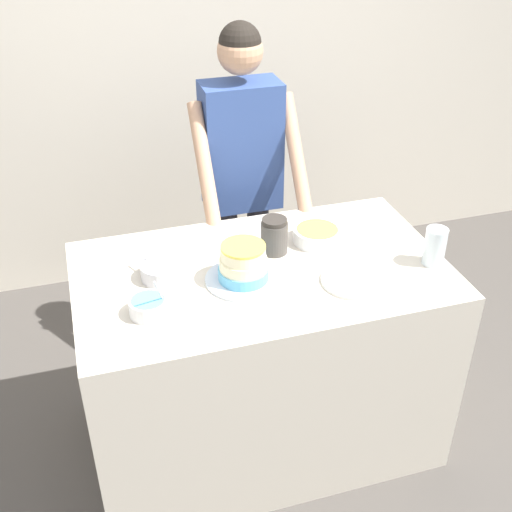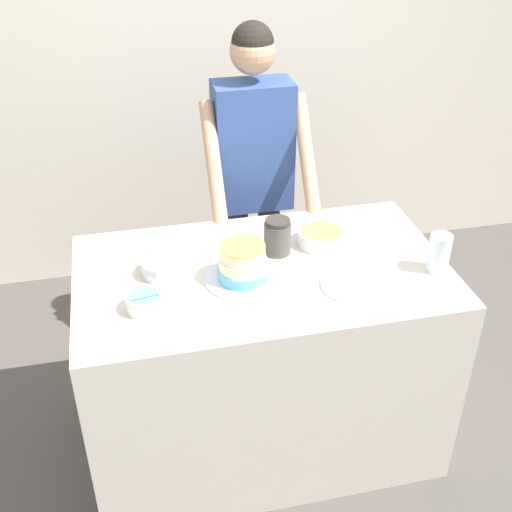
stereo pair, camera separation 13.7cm
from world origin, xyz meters
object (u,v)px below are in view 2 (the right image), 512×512
Objects in this scene: person_baker at (253,163)px; frosting_bowl_white at (162,267)px; frosting_bowl_blue at (145,301)px; stoneware_jar at (277,236)px; cake at (243,265)px; drinking_glass at (439,253)px; ceramic_plate at (354,284)px; frosting_bowl_yellow at (322,237)px.

person_baker is 0.81m from frosting_bowl_white.
frosting_bowl_white is (0.08, 0.20, 0.00)m from frosting_bowl_blue.
frosting_bowl_white reaches higher than stoneware_jar.
stoneware_jar is at bearing 6.92° from frosting_bowl_white.
frosting_bowl_blue is 0.59m from stoneware_jar.
person_baker reaches higher than stoneware_jar.
person_baker is at bearing 74.57° from cake.
drinking_glass is 1.03× the size of stoneware_jar.
stoneware_jar is (-0.55, 0.26, -0.00)m from drinking_glass.
ceramic_plate is at bearing -52.94° from stoneware_jar.
frosting_bowl_yellow is (0.15, -0.56, -0.09)m from person_baker.
stoneware_jar is at bearing 155.24° from drinking_glass.
person_baker reaches higher than cake.
ceramic_plate is (0.75, -0.03, -0.03)m from frosting_bowl_blue.
person_baker is 9.69× the size of frosting_bowl_blue.
ceramic_plate is at bearing -18.93° from frosting_bowl_white.
drinking_glass reaches higher than frosting_bowl_yellow.
drinking_glass is (0.52, -0.84, -0.04)m from person_baker.
cake is 0.41m from ceramic_plate.
frosting_bowl_yellow reaches higher than ceramic_plate.
frosting_bowl_blue reaches higher than stoneware_jar.
cake is 0.38m from frosting_bowl_blue.
person_baker is at bearing 56.08° from frosting_bowl_blue.
frosting_bowl_blue is 1.12× the size of drinking_glass.
frosting_bowl_yellow is at bearing 27.11° from cake.
drinking_glass is at bearing 0.20° from frosting_bowl_blue.
frosting_bowl_yellow is (0.72, 0.29, -0.00)m from frosting_bowl_blue.
drinking_glass is at bearing -7.66° from cake.
person_baker is 6.70× the size of ceramic_plate.
stoneware_jar reaches higher than frosting_bowl_yellow.
frosting_bowl_white is at bearing -127.37° from person_baker.
frosting_bowl_yellow is (0.36, 0.18, -0.03)m from cake.
frosting_bowl_yellow is at bearing 7.21° from frosting_bowl_white.
drinking_glass is 0.61m from stoneware_jar.
person_baker is 0.78m from cake.
frosting_bowl_blue reaches higher than frosting_bowl_white.
stoneware_jar is (0.17, 0.16, 0.01)m from cake.
frosting_bowl_white is 0.66× the size of ceramic_plate.
frosting_bowl_blue is 0.78m from frosting_bowl_yellow.
drinking_glass is at bearing 4.96° from ceramic_plate.
frosting_bowl_yellow is at bearing 7.88° from stoneware_jar.
frosting_bowl_white is 1.10× the size of stoneware_jar.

